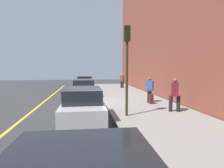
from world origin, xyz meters
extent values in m
plane|color=#333335|center=(0.00, 0.00, 0.00)|extent=(56.00, 56.00, 0.00)
cube|color=gray|center=(0.00, -3.30, 0.07)|extent=(28.00, 4.60, 0.15)
cube|color=gold|center=(0.00, 3.20, 0.00)|extent=(28.00, 0.14, 0.01)
cube|color=white|center=(5.76, -0.70, 0.11)|extent=(7.25, 0.56, 0.22)
cylinder|color=black|center=(-2.82, 1.20, 0.32)|extent=(0.64, 0.22, 0.64)
cylinder|color=black|center=(-2.81, -0.48, 0.32)|extent=(0.64, 0.22, 0.64)
cylinder|color=black|center=(-5.60, 1.18, 0.32)|extent=(0.64, 0.22, 0.64)
cylinder|color=black|center=(-5.60, -0.50, 0.32)|extent=(0.64, 0.22, 0.64)
cube|color=#B7BABF|center=(-4.21, 0.35, 0.59)|extent=(4.50, 1.82, 0.64)
cube|color=black|center=(-4.43, 0.35, 1.21)|extent=(2.34, 1.61, 0.60)
cylinder|color=black|center=(4.11, 1.20, 0.32)|extent=(0.64, 0.22, 0.64)
cylinder|color=black|center=(4.11, -0.48, 0.32)|extent=(0.64, 0.22, 0.64)
cylinder|color=black|center=(1.24, 1.19, 0.32)|extent=(0.64, 0.22, 0.64)
cylinder|color=black|center=(1.24, -0.49, 0.32)|extent=(0.64, 0.22, 0.64)
cube|color=maroon|center=(2.67, 0.35, 0.59)|extent=(4.64, 1.81, 0.64)
cube|color=black|center=(2.44, 0.35, 1.21)|extent=(2.41, 1.61, 0.60)
cylinder|color=black|center=(10.58, 1.15, 0.32)|extent=(0.64, 0.22, 0.64)
cylinder|color=black|center=(10.59, -0.53, 0.32)|extent=(0.64, 0.22, 0.64)
cylinder|color=black|center=(7.94, 1.13, 0.32)|extent=(0.64, 0.22, 0.64)
cylinder|color=black|center=(7.95, -0.55, 0.32)|extent=(0.64, 0.22, 0.64)
cube|color=maroon|center=(9.26, 0.30, 0.59)|extent=(4.27, 1.83, 0.64)
cube|color=black|center=(9.05, 0.30, 1.21)|extent=(2.22, 1.62, 0.60)
cylinder|color=black|center=(-3.91, -4.54, 0.56)|extent=(0.19, 0.19, 0.82)
cylinder|color=black|center=(-3.79, -4.18, 0.56)|extent=(0.19, 0.19, 0.82)
cube|color=maroon|center=(-3.85, -4.36, 1.32)|extent=(0.54, 0.43, 0.70)
sphere|color=brown|center=(-3.85, -4.36, 1.79)|extent=(0.23, 0.23, 0.23)
cylinder|color=black|center=(-1.21, -3.90, 0.54)|extent=(0.18, 0.18, 0.79)
cylinder|color=black|center=(-0.91, -4.12, 0.54)|extent=(0.18, 0.18, 0.79)
cube|color=#335193|center=(-1.06, -4.01, 1.27)|extent=(0.50, 0.53, 0.67)
sphere|color=brown|center=(-1.06, -4.01, 1.72)|extent=(0.22, 0.22, 0.22)
cylinder|color=black|center=(8.59, -4.20, 0.53)|extent=(0.18, 0.18, 0.77)
cylinder|color=black|center=(8.34, -3.94, 0.53)|extent=(0.18, 0.18, 0.77)
cube|color=brown|center=(8.46, -4.07, 1.24)|extent=(0.51, 0.51, 0.65)
sphere|color=tan|center=(8.46, -4.07, 1.67)|extent=(0.21, 0.21, 0.21)
cylinder|color=#2D2D19|center=(-4.34, -1.70, 1.89)|extent=(0.12, 0.12, 3.49)
cube|color=black|center=(-4.34, -1.70, 3.99)|extent=(0.26, 0.26, 0.70)
sphere|color=red|center=(-4.19, -1.70, 4.20)|extent=(0.14, 0.14, 0.14)
sphere|color=orange|center=(-4.19, -1.70, 3.98)|extent=(0.14, 0.14, 0.14)
sphere|color=green|center=(-4.19, -1.70, 3.76)|extent=(0.14, 0.14, 0.14)
cube|color=#471E19|center=(-1.59, -3.93, 0.45)|extent=(0.34, 0.22, 0.60)
cylinder|color=#4C4C4C|center=(-1.59, -3.93, 0.93)|extent=(0.03, 0.03, 0.36)
camera|label=1|loc=(-12.74, 0.23, 2.38)|focal=29.49mm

